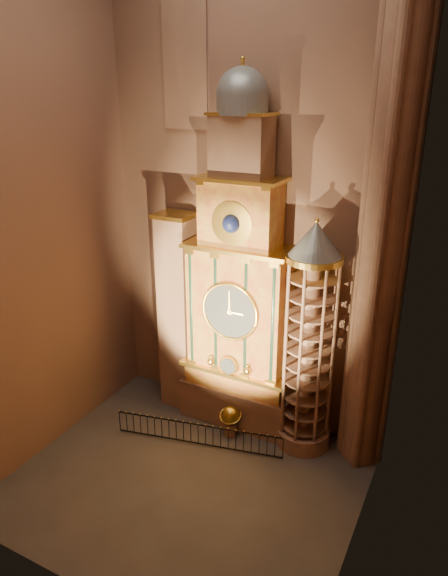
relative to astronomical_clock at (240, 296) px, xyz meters
The scene contains 11 objects.
floor 8.32m from the astronomical_clock, 90.00° to the right, with size 14.00×14.00×0.00m, color #383330.
wall_back 4.45m from the astronomical_clock, 90.00° to the left, with size 22.00×22.00×0.00m, color #8A5C4A.
wall_left 9.61m from the astronomical_clock, 144.66° to the right, with size 22.00×22.00×0.00m, color #8A5C4A.
wall_right 9.61m from the astronomical_clock, 35.34° to the right, with size 22.00×22.00×0.00m, color #8A5C4A.
astronomical_clock is the anchor object (origin of this frame).
portrait_tower 3.73m from the astronomical_clock, behind, with size 1.80×1.60×10.20m.
stair_turret 3.78m from the astronomical_clock, ahead, with size 2.50×2.50×10.80m.
gothic_pier 7.48m from the astronomical_clock, ahead, with size 2.04×2.04×22.00m.
stained_glass_window 10.37m from the astronomical_clock, 163.43° to the left, with size 2.20×0.14×5.20m.
celestial_globe 5.92m from the astronomical_clock, 79.99° to the right, with size 1.08×1.02×1.55m.
iron_railing 6.71m from the astronomical_clock, 104.93° to the right, with size 7.76×1.76×1.11m.
Camera 1 is at (9.38, -14.79, 15.59)m, focal length 32.00 mm.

